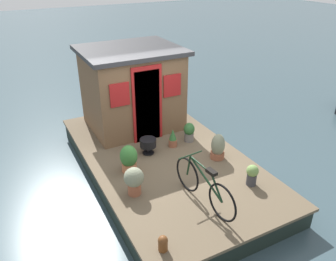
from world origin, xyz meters
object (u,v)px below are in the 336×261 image
object	(u,v)px
potted_plant_thyme	(218,147)
potted_plant_sage	(189,132)
houseboat_cabin	(132,88)
potted_plant_mint	(129,158)
charcoal_grill	(148,143)
potted_plant_geranium	(252,174)
bicycle	(204,186)
potted_plant_succulent	(173,138)
mooring_bollard	(163,243)
potted_plant_fern	(134,180)

from	to	relation	value
potted_plant_thyme	potted_plant_sage	bearing A→B (deg)	9.38
houseboat_cabin	potted_plant_mint	xyz separation A→B (m)	(-1.92, 0.89, -0.72)
potted_plant_mint	potted_plant_sage	world-z (taller)	potted_plant_mint
houseboat_cabin	charcoal_grill	xyz separation A→B (m)	(-1.48, 0.26, -0.75)
potted_plant_thyme	potted_plant_geranium	bearing A→B (deg)	-179.20
bicycle	potted_plant_geranium	xyz separation A→B (m)	(0.04, -1.11, -0.14)
potted_plant_thyme	potted_plant_succulent	distance (m)	1.08
potted_plant_geranium	mooring_bollard	xyz separation A→B (m)	(-0.67, 2.22, -0.09)
houseboat_cabin	potted_plant_fern	distance (m)	2.96
potted_plant_fern	potted_plant_thyme	bearing A→B (deg)	-81.13
mooring_bollard	potted_plant_thyme	bearing A→B (deg)	-51.40
potted_plant_succulent	charcoal_grill	world-z (taller)	potted_plant_succulent
potted_plant_mint	potted_plant_fern	distance (m)	0.77
potted_plant_sage	potted_plant_mint	bearing A→B (deg)	106.82
potted_plant_sage	potted_plant_succulent	bearing A→B (deg)	95.74
potted_plant_thyme	potted_plant_mint	xyz separation A→B (m)	(0.42, 1.87, 0.02)
potted_plant_sage	mooring_bollard	world-z (taller)	potted_plant_sage
houseboat_cabin	potted_plant_sage	xyz separation A→B (m)	(-1.41, -0.82, -0.76)
potted_plant_mint	potted_plant_geranium	world-z (taller)	potted_plant_mint
houseboat_cabin	potted_plant_thyme	distance (m)	2.64
potted_plant_thyme	mooring_bollard	size ratio (longest dim) A/B	2.19
potted_plant_fern	mooring_bollard	distance (m)	1.46
bicycle	potted_plant_succulent	xyz separation A→B (m)	(2.02, -0.48, -0.17)
potted_plant_mint	potted_plant_fern	size ratio (longest dim) A/B	1.06
potted_plant_mint	potted_plant_geranium	bearing A→B (deg)	-128.80
potted_plant_mint	mooring_bollard	xyz separation A→B (m)	(-2.18, 0.34, -0.15)
potted_plant_thyme	potted_plant_fern	size ratio (longest dim) A/B	1.06
bicycle	potted_plant_sage	bearing A→B (deg)	-24.51
potted_plant_thyme	charcoal_grill	distance (m)	1.51
houseboat_cabin	potted_plant_mint	distance (m)	2.24
houseboat_cabin	mooring_bollard	xyz separation A→B (m)	(-4.10, 1.23, -0.87)
bicycle	potted_plant_geranium	world-z (taller)	bicycle
houseboat_cabin	charcoal_grill	distance (m)	1.68
potted_plant_succulent	charcoal_grill	xyz separation A→B (m)	(-0.02, 0.63, 0.05)
potted_plant_mint	potted_plant_fern	bearing A→B (deg)	165.30
potted_plant_geranium	charcoal_grill	bearing A→B (deg)	32.62
houseboat_cabin	potted_plant_geranium	bearing A→B (deg)	-163.91
charcoal_grill	potted_plant_succulent	bearing A→B (deg)	-87.83
potted_plant_thyme	potted_plant_fern	xyz separation A→B (m)	(-0.32, 2.06, 0.04)
potted_plant_mint	potted_plant_sage	distance (m)	1.79
houseboat_cabin	potted_plant_thyme	xyz separation A→B (m)	(-2.34, -0.98, -0.74)
potted_plant_thyme	potted_plant_geranium	size ratio (longest dim) A/B	1.36
potted_plant_sage	charcoal_grill	xyz separation A→B (m)	(-0.07, 1.08, 0.01)
potted_plant_succulent	bicycle	bearing A→B (deg)	166.50
mooring_bollard	potted_plant_geranium	bearing A→B (deg)	-73.23
potted_plant_sage	mooring_bollard	bearing A→B (deg)	142.77
charcoal_grill	potted_plant_thyme	bearing A→B (deg)	-125.02
houseboat_cabin	charcoal_grill	bearing A→B (deg)	169.89
potted_plant_geranium	potted_plant_sage	xyz separation A→B (m)	(2.03, 0.17, 0.01)
bicycle	potted_plant_thyme	xyz separation A→B (m)	(1.13, -1.10, -0.11)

